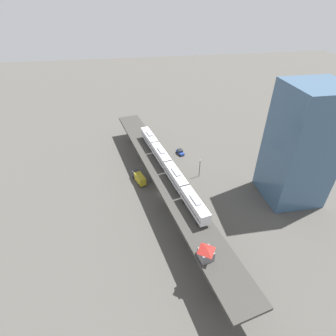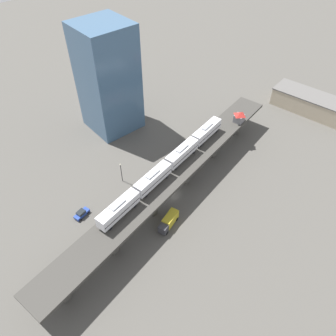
% 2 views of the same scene
% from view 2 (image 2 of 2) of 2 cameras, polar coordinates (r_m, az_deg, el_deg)
% --- Properties ---
extents(ground_plane, '(400.00, 400.00, 0.00)m').
position_cam_2_polar(ground_plane, '(94.57, 0.69, -4.68)').
color(ground_plane, '#4C4944').
extents(elevated_viaduct, '(26.49, 91.84, 8.44)m').
position_cam_2_polar(elevated_viaduct, '(89.17, 0.66, -1.69)').
color(elevated_viaduct, '#393733').
rests_on(elevated_viaduct, ground).
extents(subway_train, '(12.63, 49.37, 4.45)m').
position_cam_2_polar(subway_train, '(87.21, -0.00, 0.49)').
color(subway_train, silver).
rests_on(subway_train, elevated_viaduct).
extents(signal_hut, '(3.80, 3.80, 3.40)m').
position_cam_2_polar(signal_hut, '(108.05, 12.30, 8.66)').
color(signal_hut, slate).
rests_on(signal_hut, elevated_viaduct).
extents(street_car_silver, '(2.06, 4.46, 1.89)m').
position_cam_2_polar(street_car_silver, '(112.60, 7.46, 5.07)').
color(street_car_silver, '#B7BABF').
rests_on(street_car_silver, ground).
extents(street_car_blue, '(2.81, 4.71, 1.89)m').
position_cam_2_polar(street_car_blue, '(92.01, -14.82, -7.68)').
color(street_car_blue, '#233D93').
rests_on(street_car_blue, ground).
extents(street_car_red, '(2.97, 4.73, 1.89)m').
position_cam_2_polar(street_car_red, '(106.61, 3.78, 2.78)').
color(street_car_red, '#AD1E1E').
rests_on(street_car_red, ground).
extents(delivery_truck, '(4.47, 7.54, 3.20)m').
position_cam_2_polar(delivery_truck, '(86.44, 0.11, -9.24)').
color(delivery_truck, '#333338').
rests_on(delivery_truck, ground).
extents(street_lamp, '(0.44, 0.44, 6.94)m').
position_cam_2_polar(street_lamp, '(96.37, -8.15, -0.54)').
color(street_lamp, black).
rests_on(street_lamp, ground).
extents(warehouse_building, '(29.82, 14.64, 6.80)m').
position_cam_2_polar(warehouse_building, '(135.88, 23.69, 10.26)').
color(warehouse_building, tan).
rests_on(warehouse_building, ground).
extents(office_tower, '(16.00, 16.00, 36.00)m').
position_cam_2_polar(office_tower, '(111.89, -10.41, 14.98)').
color(office_tower, '#3D5B7A').
rests_on(office_tower, ground).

